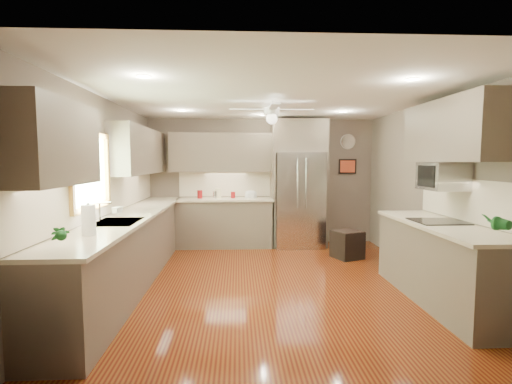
{
  "coord_description": "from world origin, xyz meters",
  "views": [
    {
      "loc": [
        -0.48,
        -4.96,
        1.67
      ],
      "look_at": [
        -0.21,
        0.6,
        1.2
      ],
      "focal_mm": 26.0,
      "sensor_mm": 36.0,
      "label": 1
    }
  ],
  "objects": [
    {
      "name": "floor",
      "position": [
        0.0,
        0.0,
        0.0
      ],
      "size": [
        5.0,
        5.0,
        0.0
      ],
      "primitive_type": "plane",
      "color": "#4C140A",
      "rests_on": "ground"
    },
    {
      "name": "ceiling",
      "position": [
        0.0,
        0.0,
        2.5
      ],
      "size": [
        5.0,
        5.0,
        0.0
      ],
      "primitive_type": "plane",
      "rotation": [
        3.14,
        0.0,
        0.0
      ],
      "color": "white",
      "rests_on": "ground"
    },
    {
      "name": "wall_back",
      "position": [
        0.0,
        2.5,
        1.25
      ],
      "size": [
        4.5,
        0.0,
        4.5
      ],
      "primitive_type": "plane",
      "rotation": [
        1.57,
        0.0,
        0.0
      ],
      "color": "#66594E",
      "rests_on": "ground"
    },
    {
      "name": "wall_front",
      "position": [
        0.0,
        -2.5,
        1.25
      ],
      "size": [
        4.5,
        0.0,
        4.5
      ],
      "primitive_type": "plane",
      "rotation": [
        -1.57,
        0.0,
        0.0
      ],
      "color": "#66594E",
      "rests_on": "ground"
    },
    {
      "name": "wall_left",
      "position": [
        -2.25,
        0.0,
        1.25
      ],
      "size": [
        0.0,
        5.0,
        5.0
      ],
      "primitive_type": "plane",
      "rotation": [
        1.57,
        0.0,
        1.57
      ],
      "color": "#66594E",
      "rests_on": "ground"
    },
    {
      "name": "wall_right",
      "position": [
        2.25,
        0.0,
        1.25
      ],
      "size": [
        0.0,
        5.0,
        5.0
      ],
      "primitive_type": "plane",
      "rotation": [
        1.57,
        0.0,
        -1.57
      ],
      "color": "#66594E",
      "rests_on": "ground"
    },
    {
      "name": "canister_a",
      "position": [
        -1.21,
        2.18,
        1.02
      ],
      "size": [
        0.12,
        0.12,
        0.16
      ],
      "primitive_type": "cylinder",
      "rotation": [
        0.0,
        0.0,
        0.24
      ],
      "color": "maroon",
      "rests_on": "back_run"
    },
    {
      "name": "canister_b",
      "position": [
        -0.92,
        2.21,
        1.01
      ],
      "size": [
        0.12,
        0.12,
        0.14
      ],
      "primitive_type": "cylinder",
      "rotation": [
        0.0,
        0.0,
        -0.35
      ],
      "color": "silver",
      "rests_on": "back_run"
    },
    {
      "name": "canister_c",
      "position": [
        -0.86,
        2.23,
        1.03
      ],
      "size": [
        0.15,
        0.15,
        0.2
      ],
      "primitive_type": "cylinder",
      "rotation": [
        0.0,
        0.0,
        0.21
      ],
      "color": "beige",
      "rests_on": "back_run"
    },
    {
      "name": "canister_d",
      "position": [
        -0.57,
        2.22,
        1.0
      ],
      "size": [
        0.09,
        0.09,
        0.13
      ],
      "primitive_type": "cylinder",
      "rotation": [
        0.0,
        0.0,
        -0.08
      ],
      "color": "maroon",
      "rests_on": "back_run"
    },
    {
      "name": "soap_bottle",
      "position": [
        -2.05,
        -0.07,
        1.03
      ],
      "size": [
        0.1,
        0.1,
        0.18
      ],
      "primitive_type": "imported",
      "rotation": [
        0.0,
        0.0,
        -0.29
      ],
      "color": "white",
      "rests_on": "left_run"
    },
    {
      "name": "potted_plant_left",
      "position": [
        -1.93,
        -1.92,
        1.08
      ],
      "size": [
        0.17,
        0.15,
        0.27
      ],
      "primitive_type": "imported",
      "rotation": [
        0.0,
        0.0,
        0.43
      ],
      "color": "#1A5D24",
      "rests_on": "left_run"
    },
    {
      "name": "potted_plant_right",
      "position": [
        1.92,
        -1.65,
        1.09
      ],
      "size": [
        0.2,
        0.18,
        0.3
      ],
      "primitive_type": "imported",
      "rotation": [
        0.0,
        0.0,
        0.29
      ],
      "color": "#1A5D24",
      "rests_on": "right_run"
    },
    {
      "name": "bowl",
      "position": [
        -0.23,
        2.2,
        0.97
      ],
      "size": [
        0.24,
        0.24,
        0.06
      ],
      "primitive_type": "imported",
      "rotation": [
        0.0,
        0.0,
        -0.0
      ],
      "color": "beige",
      "rests_on": "back_run"
    },
    {
      "name": "left_run",
      "position": [
        -1.95,
        0.15,
        0.48
      ],
      "size": [
        0.65,
        4.7,
        1.45
      ],
      "color": "brown",
      "rests_on": "ground"
    },
    {
      "name": "back_run",
      "position": [
        -0.72,
        2.2,
        0.48
      ],
      "size": [
        1.85,
        0.65,
        1.45
      ],
      "color": "brown",
      "rests_on": "ground"
    },
    {
      "name": "uppers",
      "position": [
        -0.74,
        0.71,
        1.87
      ],
      "size": [
        4.5,
        4.7,
        0.95
      ],
      "color": "brown",
      "rests_on": "wall_left"
    },
    {
      "name": "window",
      "position": [
        -2.22,
        -0.5,
        1.55
      ],
      "size": [
        0.05,
        1.12,
        0.92
      ],
      "color": "#BFF2B2",
      "rests_on": "wall_left"
    },
    {
      "name": "sink",
      "position": [
        -1.93,
        -0.5,
        0.91
      ],
      "size": [
        0.5,
        0.7,
        0.32
      ],
      "color": "silver",
      "rests_on": "left_run"
    },
    {
      "name": "refrigerator",
      "position": [
        0.7,
        2.16,
        1.19
      ],
      "size": [
        1.06,
        0.75,
        2.45
      ],
      "color": "silver",
      "rests_on": "ground"
    },
    {
      "name": "right_run",
      "position": [
        1.93,
        -0.8,
        0.48
      ],
      "size": [
        0.7,
        2.2,
        1.45
      ],
      "color": "brown",
      "rests_on": "ground"
    },
    {
      "name": "microwave",
      "position": [
        2.03,
        -0.55,
        1.48
      ],
      "size": [
        0.43,
        0.55,
        0.34
      ],
      "color": "silver",
      "rests_on": "wall_right"
    },
    {
      "name": "ceiling_fan",
      "position": [
        -0.0,
        0.3,
        2.33
      ],
      "size": [
        1.18,
        1.18,
        0.32
      ],
      "color": "white",
      "rests_on": "ceiling"
    },
    {
      "name": "recessed_lights",
      "position": [
        -0.04,
        0.4,
        2.49
      ],
      "size": [
        2.84,
        3.14,
        0.01
      ],
      "color": "white",
      "rests_on": "ceiling"
    },
    {
      "name": "wall_clock",
      "position": [
        1.75,
        2.48,
        2.05
      ],
      "size": [
        0.3,
        0.03,
        0.3
      ],
      "color": "white",
      "rests_on": "wall_back"
    },
    {
      "name": "framed_print",
      "position": [
        1.75,
        2.48,
        1.55
      ],
      "size": [
        0.36,
        0.03,
        0.3
      ],
      "color": "black",
      "rests_on": "wall_back"
    },
    {
      "name": "stool",
      "position": [
        1.39,
        1.2,
        0.24
      ],
      "size": [
        0.56,
        0.56,
        0.49
      ],
      "color": "black",
      "rests_on": "ground"
    },
    {
      "name": "paper_towel",
      "position": [
        -1.94,
        -1.3,
        1.08
      ],
      "size": [
        0.13,
        0.13,
        0.34
      ],
      "color": "white",
      "rests_on": "left_run"
    }
  ]
}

